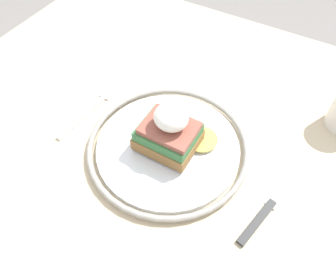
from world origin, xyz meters
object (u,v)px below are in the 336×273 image
(sandwich, at_px, (170,132))
(plate, at_px, (168,146))
(knife, at_px, (270,205))
(fork, at_px, (92,109))

(sandwich, bearing_deg, plate, -166.97)
(sandwich, relative_size, knife, 0.62)
(fork, bearing_deg, sandwich, -2.78)
(plate, relative_size, fork, 1.73)
(fork, distance_m, knife, 0.36)
(sandwich, distance_m, fork, 0.18)
(sandwich, xyz_separation_m, fork, (-0.17, 0.01, -0.05))
(knife, bearing_deg, plate, 175.48)
(plate, distance_m, knife, 0.19)
(plate, xyz_separation_m, knife, (0.19, -0.01, -0.01))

